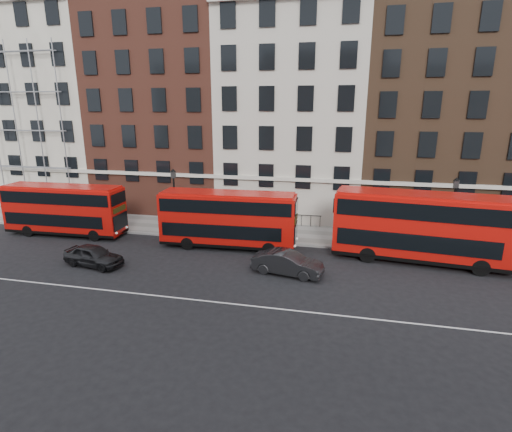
% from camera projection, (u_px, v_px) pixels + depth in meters
% --- Properties ---
extents(ground, '(120.00, 120.00, 0.00)m').
position_uv_depth(ground, '(250.00, 289.00, 23.25)').
color(ground, black).
rests_on(ground, ground).
extents(pavement, '(80.00, 5.00, 0.15)m').
position_uv_depth(pavement, '(279.00, 233.00, 33.10)').
color(pavement, slate).
rests_on(pavement, ground).
extents(kerb, '(80.00, 0.30, 0.16)m').
position_uv_depth(kerb, '(274.00, 243.00, 30.75)').
color(kerb, gray).
rests_on(kerb, ground).
extents(road_centre_line, '(70.00, 0.12, 0.01)m').
position_uv_depth(road_centre_line, '(241.00, 305.00, 21.37)').
color(road_centre_line, white).
rests_on(road_centre_line, ground).
extents(building_terrace, '(64.00, 11.95, 22.00)m').
position_uv_depth(building_terrace, '(290.00, 106.00, 37.37)').
color(building_terrace, '#B5AF9D').
rests_on(building_terrace, ground).
extents(bus_a, '(9.87, 2.61, 4.12)m').
position_uv_depth(bus_a, '(64.00, 209.00, 32.37)').
color(bus_a, '#BF0F09').
rests_on(bus_a, ground).
extents(bus_b, '(10.13, 2.81, 4.22)m').
position_uv_depth(bus_b, '(228.00, 218.00, 29.46)').
color(bus_b, '#BF0F09').
rests_on(bus_b, ground).
extents(bus_c, '(11.54, 3.92, 4.75)m').
position_uv_depth(bus_c, '(420.00, 226.00, 26.59)').
color(bus_c, '#BF0F09').
rests_on(bus_c, ground).
extents(car_rear, '(4.34, 2.32, 1.40)m').
position_uv_depth(car_rear, '(94.00, 255.00, 26.45)').
color(car_rear, black).
rests_on(car_rear, ground).
extents(car_front, '(4.68, 2.32, 1.47)m').
position_uv_depth(car_front, '(287.00, 263.00, 25.10)').
color(car_front, '#242427').
rests_on(car_front, ground).
extents(lamp_post_left, '(0.44, 0.44, 5.33)m').
position_uv_depth(lamp_post_left, '(175.00, 198.00, 32.19)').
color(lamp_post_left, black).
rests_on(lamp_post_left, pavement).
extents(lamp_post_right, '(0.44, 0.44, 5.33)m').
position_uv_depth(lamp_post_right, '(452.00, 210.00, 28.44)').
color(lamp_post_right, black).
rests_on(lamp_post_right, pavement).
extents(iron_railings, '(6.60, 0.06, 1.00)m').
position_uv_depth(iron_railings, '(283.00, 219.00, 35.01)').
color(iron_railings, black).
rests_on(iron_railings, pavement).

